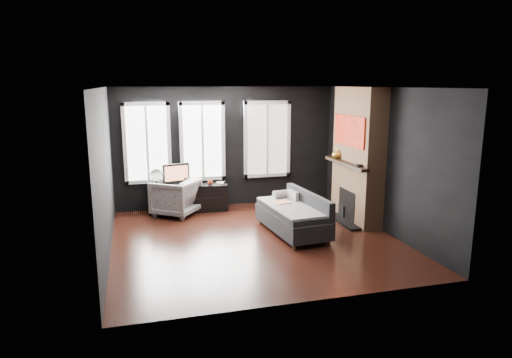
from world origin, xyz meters
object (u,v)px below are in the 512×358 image
object	(u,v)px
media_console	(188,197)
armchair	(175,195)
mug	(210,182)
sofa	(292,213)
monitor	(176,173)
mantel_vase	(337,154)
book	(216,178)

from	to	relation	value
media_console	armchair	bearing A→B (deg)	-132.46
media_console	mug	world-z (taller)	mug
media_console	mug	xyz separation A→B (m)	(0.48, -0.11, 0.35)
sofa	armchair	distance (m)	2.68
media_console	monitor	xyz separation A→B (m)	(-0.25, -0.01, 0.56)
armchair	monitor	xyz separation A→B (m)	(0.05, 0.28, 0.43)
sofa	mug	world-z (taller)	sofa
armchair	mantel_vase	xyz separation A→B (m)	(3.28, -0.90, 0.90)
sofa	book	world-z (taller)	book
book	mantel_vase	distance (m)	2.70
monitor	book	xyz separation A→B (m)	(0.89, 0.00, -0.16)
mug	book	bearing A→B (deg)	32.19
mug	monitor	bearing A→B (deg)	172.38
armchair	book	world-z (taller)	armchair
mug	mantel_vase	bearing A→B (deg)	-23.47
sofa	mantel_vase	world-z (taller)	mantel_vase
sofa	armchair	size ratio (longest dim) A/B	2.08
media_console	mantel_vase	xyz separation A→B (m)	(2.98, -1.19, 1.03)
media_console	mug	distance (m)	0.60
sofa	mantel_vase	distance (m)	1.83
monitor	book	bearing A→B (deg)	-12.76
monitor	book	world-z (taller)	monitor
monitor	book	distance (m)	0.90
armchair	media_console	xyz separation A→B (m)	(0.30, 0.29, -0.13)
media_console	sofa	bearing A→B (deg)	-47.31
mantel_vase	book	bearing A→B (deg)	153.18
sofa	monitor	distance (m)	2.88
mug	mantel_vase	world-z (taller)	mantel_vase
monitor	sofa	bearing A→B (deg)	-59.82
media_console	mug	size ratio (longest dim) A/B	15.30
sofa	armchair	xyz separation A→B (m)	(-1.99, 1.80, 0.05)
monitor	mug	xyz separation A→B (m)	(0.73, -0.10, -0.21)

